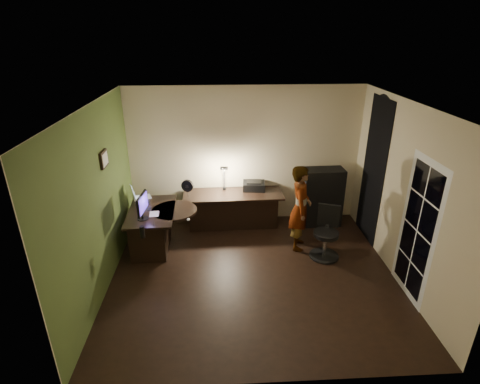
{
  "coord_description": "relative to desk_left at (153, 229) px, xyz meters",
  "views": [
    {
      "loc": [
        -0.49,
        -4.95,
        3.64
      ],
      "look_at": [
        -0.15,
        1.05,
        1.0
      ],
      "focal_mm": 28.0,
      "sensor_mm": 36.0,
      "label": 1
    }
  ],
  "objects": [
    {
      "name": "phone",
      "position": [
        -0.05,
        0.05,
        0.37
      ],
      "size": [
        0.09,
        0.14,
        0.01
      ],
      "primitive_type": "cube",
      "rotation": [
        0.0,
        0.0,
        -0.17
      ],
      "color": "black",
      "rests_on": "desk_left"
    },
    {
      "name": "notepad",
      "position": [
        0.07,
        -0.15,
        0.37
      ],
      "size": [
        0.17,
        0.23,
        0.01
      ],
      "primitive_type": "cube",
      "rotation": [
        0.0,
        0.0,
        0.08
      ],
      "color": "silver",
      "rests_on": "desk_left"
    },
    {
      "name": "desk_lamp",
      "position": [
        1.28,
        0.89,
        0.62
      ],
      "size": [
        0.22,
        0.3,
        0.58
      ],
      "primitive_type": "cube",
      "rotation": [
        0.0,
        0.0,
        -0.35
      ],
      "color": "black",
      "rests_on": "desk_right"
    },
    {
      "name": "laptop",
      "position": [
        -0.2,
        0.29,
        0.59
      ],
      "size": [
        0.41,
        0.39,
        0.22
      ],
      "primitive_type": "cube",
      "rotation": [
        0.0,
        0.0,
        0.34
      ],
      "color": "silver",
      "rests_on": "laptop_stand"
    },
    {
      "name": "headphones",
      "position": [
        1.92,
        0.96,
        0.38
      ],
      "size": [
        0.21,
        0.15,
        0.09
      ],
      "primitive_type": "cube",
      "rotation": [
        0.0,
        0.0,
        -0.4
      ],
      "color": "navy",
      "rests_on": "desk_right"
    },
    {
      "name": "floor",
      "position": [
        1.7,
        -0.94,
        -0.37
      ],
      "size": [
        4.5,
        4.0,
        0.01
      ],
      "primitive_type": "cube",
      "color": "black",
      "rests_on": "ground"
    },
    {
      "name": "desk_fan",
      "position": [
        0.59,
        0.59,
        0.51
      ],
      "size": [
        0.26,
        0.19,
        0.36
      ],
      "primitive_type": "cube",
      "rotation": [
        0.0,
        0.0,
        -0.29
      ],
      "color": "black",
      "rests_on": "desk_right"
    },
    {
      "name": "arched_doorway",
      "position": [
        3.94,
        0.21,
        0.93
      ],
      "size": [
        0.01,
        0.9,
        2.6
      ],
      "primitive_type": "cube",
      "color": "black",
      "rests_on": "floor"
    },
    {
      "name": "printer",
      "position": [
        1.87,
        0.86,
        0.43
      ],
      "size": [
        0.45,
        0.36,
        0.19
      ],
      "primitive_type": "cube",
      "rotation": [
        0.0,
        0.0,
        -0.09
      ],
      "color": "black",
      "rests_on": "desk_right"
    },
    {
      "name": "wall_front",
      "position": [
        1.7,
        -2.95,
        0.98
      ],
      "size": [
        4.5,
        0.01,
        2.7
      ],
      "primitive_type": "cube",
      "color": "beige",
      "rests_on": "floor"
    },
    {
      "name": "wall_back",
      "position": [
        1.7,
        1.06,
        0.98
      ],
      "size": [
        4.5,
        0.01,
        2.7
      ],
      "primitive_type": "cube",
      "color": "beige",
      "rests_on": "floor"
    },
    {
      "name": "pen",
      "position": [
        0.12,
        -0.49,
        0.37
      ],
      "size": [
        0.02,
        0.15,
        0.01
      ],
      "primitive_type": "cube",
      "rotation": [
        0.0,
        0.0,
        0.04
      ],
      "color": "black",
      "rests_on": "desk_left"
    },
    {
      "name": "speaker",
      "position": [
        0.02,
        -0.91,
        0.46
      ],
      "size": [
        0.08,
        0.08,
        0.19
      ],
      "primitive_type": "cylinder",
      "rotation": [
        0.0,
        0.0,
        -0.04
      ],
      "color": "black",
      "rests_on": "desk_left"
    },
    {
      "name": "laptop_stand",
      "position": [
        -0.2,
        0.29,
        0.42
      ],
      "size": [
        0.3,
        0.26,
        0.11
      ],
      "primitive_type": "cube",
      "rotation": [
        0.0,
        0.0,
        0.15
      ],
      "color": "silver",
      "rests_on": "desk_left"
    },
    {
      "name": "wall_right",
      "position": [
        3.95,
        -0.94,
        0.98
      ],
      "size": [
        0.01,
        4.0,
        2.7
      ],
      "primitive_type": "cube",
      "color": "beige",
      "rests_on": "floor"
    },
    {
      "name": "french_door",
      "position": [
        3.94,
        -1.49,
        0.68
      ],
      "size": [
        0.02,
        0.92,
        2.1
      ],
      "primitive_type": "cube",
      "color": "white",
      "rests_on": "floor"
    },
    {
      "name": "desk_right",
      "position": [
        1.45,
        0.69,
        -0.01
      ],
      "size": [
        1.93,
        0.72,
        0.72
      ],
      "primitive_type": "cube",
      "rotation": [
        0.0,
        0.0,
        0.03
      ],
      "color": "black",
      "rests_on": "floor"
    },
    {
      "name": "cabinet",
      "position": [
        3.2,
        0.72,
        0.21
      ],
      "size": [
        0.79,
        0.41,
        1.17
      ],
      "primitive_type": "cube",
      "rotation": [
        0.0,
        0.0,
        0.03
      ],
      "color": "black",
      "rests_on": "floor"
    },
    {
      "name": "desk_left",
      "position": [
        0.0,
        0.0,
        0.0
      ],
      "size": [
        0.83,
        1.31,
        0.74
      ],
      "primitive_type": "cube",
      "rotation": [
        0.0,
        0.0,
        0.03
      ],
      "color": "black",
      "rests_on": "floor"
    },
    {
      "name": "ceiling",
      "position": [
        1.7,
        -0.94,
        2.34
      ],
      "size": [
        4.5,
        4.0,
        0.01
      ],
      "primitive_type": "cube",
      "color": "silver",
      "rests_on": "floor"
    },
    {
      "name": "mouse",
      "position": [
        0.67,
        -0.4,
        0.38
      ],
      "size": [
        0.07,
        0.09,
        0.03
      ],
      "primitive_type": "ellipsoid",
      "rotation": [
        0.0,
        0.0,
        0.22
      ],
      "color": "silver",
      "rests_on": "desk_left"
    },
    {
      "name": "person",
      "position": [
        2.59,
        -0.13,
        0.4
      ],
      "size": [
        0.47,
        0.61,
        1.55
      ],
      "primitive_type": "imported",
      "rotation": [
        0.0,
        0.0,
        1.38
      ],
      "color": "#D8A88C",
      "rests_on": "floor"
    },
    {
      "name": "wall_left",
      "position": [
        -0.56,
        -0.94,
        0.98
      ],
      "size": [
        0.01,
        4.0,
        2.7
      ],
      "primitive_type": "cube",
      "color": "beige",
      "rests_on": "floor"
    },
    {
      "name": "monitor",
      "position": [
        -0.09,
        -0.31,
        0.52
      ],
      "size": [
        0.15,
        0.49,
        0.32
      ],
      "primitive_type": "cube",
      "rotation": [
        0.0,
        0.0,
        -0.1
      ],
      "color": "black",
      "rests_on": "desk_left"
    },
    {
      "name": "office_chair",
      "position": [
        2.98,
        -0.49,
        0.08
      ],
      "size": [
        0.65,
        0.65,
        0.91
      ],
      "primitive_type": "cube",
      "rotation": [
        0.0,
        0.0,
        -0.35
      ],
      "color": "black",
      "rests_on": "floor"
    },
    {
      "name": "green_wall_overlay",
      "position": [
        -0.54,
        -0.94,
        0.98
      ],
      "size": [
        0.0,
        4.0,
        2.7
      ],
      "primitive_type": "cube",
      "color": "#465C27",
      "rests_on": "floor"
    },
    {
      "name": "framed_picture",
      "position": [
        -0.52,
        -0.49,
        1.48
      ],
      "size": [
        0.04,
        0.3,
        0.25
      ],
      "primitive_type": "cube",
      "color": "black",
      "rests_on": "wall_left"
    }
  ]
}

